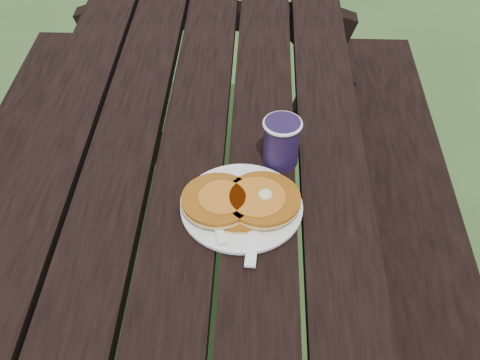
{
  "coord_description": "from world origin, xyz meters",
  "views": [
    {
      "loc": [
        0.14,
        -1.06,
        1.6
      ],
      "look_at": [
        0.11,
        -0.22,
        0.8
      ],
      "focal_mm": 45.0,
      "sensor_mm": 36.0,
      "label": 1
    }
  ],
  "objects_px": {
    "picnic_table": "(202,237)",
    "pancake_stack": "(242,201)",
    "plate": "(242,207)",
    "coffee_cup": "(282,140)"
  },
  "relations": [
    {
      "from": "picnic_table",
      "to": "pancake_stack",
      "type": "xyz_separation_m",
      "value": [
        0.12,
        -0.25,
        0.41
      ]
    },
    {
      "from": "picnic_table",
      "to": "pancake_stack",
      "type": "bearing_deg",
      "value": -65.58
    },
    {
      "from": "picnic_table",
      "to": "coffee_cup",
      "type": "height_order",
      "value": "coffee_cup"
    },
    {
      "from": "picnic_table",
      "to": "plate",
      "type": "distance_m",
      "value": 0.48
    },
    {
      "from": "picnic_table",
      "to": "coffee_cup",
      "type": "bearing_deg",
      "value": -29.83
    },
    {
      "from": "picnic_table",
      "to": "coffee_cup",
      "type": "relative_size",
      "value": 17.2
    },
    {
      "from": "picnic_table",
      "to": "pancake_stack",
      "type": "height_order",
      "value": "pancake_stack"
    },
    {
      "from": "plate",
      "to": "coffee_cup",
      "type": "height_order",
      "value": "coffee_cup"
    },
    {
      "from": "plate",
      "to": "pancake_stack",
      "type": "height_order",
      "value": "pancake_stack"
    },
    {
      "from": "plate",
      "to": "coffee_cup",
      "type": "distance_m",
      "value": 0.17
    }
  ]
}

